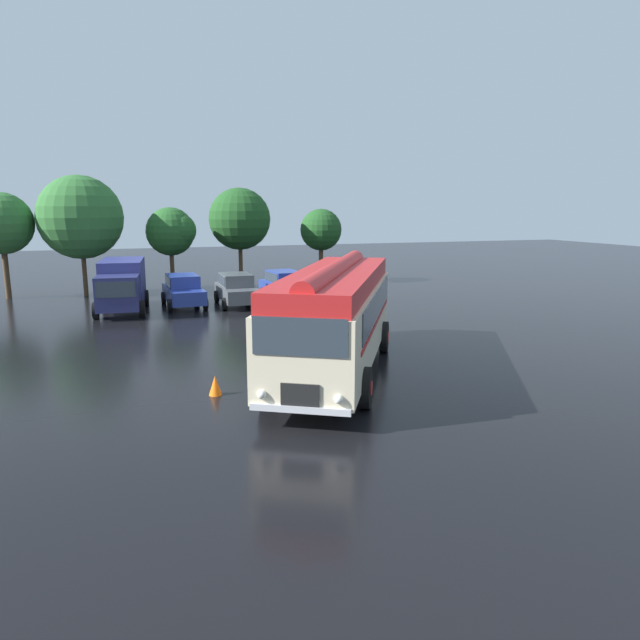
% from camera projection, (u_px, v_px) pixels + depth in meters
% --- Properties ---
extents(ground_plane, '(120.00, 120.00, 0.00)m').
position_uv_depth(ground_plane, '(311.00, 375.00, 17.69)').
color(ground_plane, black).
extents(vintage_bus, '(7.10, 9.98, 3.49)m').
position_uv_depth(vintage_bus, '(335.00, 313.00, 17.61)').
color(vintage_bus, beige).
rests_on(vintage_bus, ground).
extents(car_near_left, '(2.13, 4.29, 1.66)m').
position_uv_depth(car_near_left, '(183.00, 291.00, 29.75)').
color(car_near_left, navy).
rests_on(car_near_left, ground).
extents(car_mid_left, '(1.99, 4.21, 1.66)m').
position_uv_depth(car_mid_left, '(237.00, 289.00, 30.21)').
color(car_mid_left, '#4C5156').
rests_on(car_mid_left, ground).
extents(car_mid_right, '(2.28, 4.35, 1.66)m').
position_uv_depth(car_mid_right, '(285.00, 286.00, 31.56)').
color(car_mid_right, navy).
rests_on(car_mid_right, ground).
extents(box_van, '(2.68, 5.90, 2.50)m').
position_uv_depth(box_van, '(122.00, 284.00, 28.54)').
color(box_van, navy).
rests_on(box_van, ground).
extents(tree_far_left, '(3.46, 3.46, 5.97)m').
position_uv_depth(tree_far_left, '(0.00, 223.00, 31.74)').
color(tree_far_left, '#4C3823').
rests_on(tree_far_left, ground).
extents(tree_left_of_centre, '(4.79, 4.79, 6.95)m').
position_uv_depth(tree_left_of_centre, '(79.00, 217.00, 32.81)').
color(tree_left_of_centre, '#4C3823').
rests_on(tree_left_of_centre, ground).
extents(tree_centre, '(3.00, 2.94, 5.13)m').
position_uv_depth(tree_centre, '(173.00, 231.00, 34.80)').
color(tree_centre, '#4C3823').
rests_on(tree_centre, ground).
extents(tree_right_of_centre, '(3.98, 3.98, 6.36)m').
position_uv_depth(tree_right_of_centre, '(239.00, 218.00, 36.84)').
color(tree_right_of_centre, '#4C3823').
rests_on(tree_right_of_centre, ground).
extents(tree_far_right, '(2.80, 2.80, 5.03)m').
position_uv_depth(tree_far_right, '(320.00, 230.00, 38.61)').
color(tree_far_right, '#4C3823').
rests_on(tree_far_right, ground).
extents(traffic_cone, '(0.36, 0.36, 0.55)m').
position_uv_depth(traffic_cone, '(215.00, 385.00, 15.76)').
color(traffic_cone, orange).
rests_on(traffic_cone, ground).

